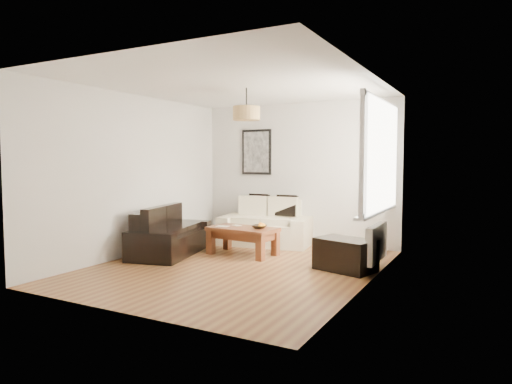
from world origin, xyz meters
The scene contains 21 objects.
floor centered at (0.00, 0.00, 0.00)m, with size 4.50×4.50×0.00m, color brown.
ceiling centered at (0.00, 0.00, 2.60)m, with size 3.80×4.50×0.00m, color white, non-canonical shape.
wall_back centered at (0.00, 2.25, 1.30)m, with size 3.80×0.04×2.60m, color silver, non-canonical shape.
wall_front centered at (0.00, -2.25, 1.30)m, with size 3.80×0.04×2.60m, color silver, non-canonical shape.
wall_left centered at (-1.90, 0.00, 1.30)m, with size 0.04×4.50×2.60m, color silver, non-canonical shape.
wall_right centered at (1.90, 0.00, 1.30)m, with size 0.04×4.50×2.60m, color silver, non-canonical shape.
window_bay centered at (1.86, 0.80, 1.60)m, with size 0.14×1.90×1.60m, color white, non-canonical shape.
radiator centered at (1.82, 0.80, 0.38)m, with size 0.10×0.90×0.52m, color white.
poster centered at (-0.85, 2.22, 1.70)m, with size 0.62×0.04×0.87m, color black, non-canonical shape.
pendant_shade centered at (0.00, 0.30, 2.23)m, with size 0.40×0.40×0.20m, color tan.
loveseat_cream centered at (-0.42, 1.78, 0.40)m, with size 1.62×0.88×0.80m, color beige, non-canonical shape.
sofa_leather centered at (-1.43, 0.29, 0.36)m, with size 1.65×0.80×0.71m, color black, non-canonical shape.
coffee_table centered at (-0.34, 0.78, 0.23)m, with size 1.10×0.60×0.45m, color brown, non-canonical shape.
ottoman centered at (1.45, 0.54, 0.22)m, with size 0.78×0.50×0.45m, color black.
cushion_left centered at (-0.68, 1.98, 0.71)m, with size 0.39×0.12×0.39m, color black.
cushion_right centered at (-0.10, 1.98, 0.71)m, with size 0.39×0.12×0.39m, color black.
fruit_bowl centered at (-0.03, 0.77, 0.48)m, with size 0.23×0.23×0.06m, color black.
orange_a centered at (-0.02, 0.78, 0.49)m, with size 0.07×0.07×0.07m, color orange.
orange_b centered at (0.01, 0.83, 0.49)m, with size 0.09×0.09×0.09m, color orange.
orange_c centered at (-0.08, 0.91, 0.49)m, with size 0.08×0.08×0.08m, color orange.
papers centered at (-0.68, 0.71, 0.45)m, with size 0.20×0.14×0.01m, color white.
Camera 1 is at (3.28, -5.56, 1.54)m, focal length 31.73 mm.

